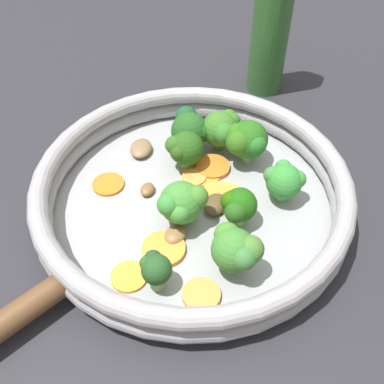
% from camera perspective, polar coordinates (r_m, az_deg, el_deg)
% --- Properties ---
extents(ground_plane, '(4.00, 4.00, 0.00)m').
position_cam_1_polar(ground_plane, '(0.52, -0.00, -1.92)').
color(ground_plane, '#242429').
extents(skillet, '(0.33, 0.33, 0.01)m').
position_cam_1_polar(skillet, '(0.51, -0.00, -1.54)').
color(skillet, '#939699').
rests_on(skillet, ground_plane).
extents(skillet_rim_wall, '(0.35, 0.35, 0.04)m').
position_cam_1_polar(skillet_rim_wall, '(0.49, -0.00, 0.51)').
color(skillet_rim_wall, gray).
rests_on(skillet_rim_wall, skillet).
extents(skillet_rivet_left, '(0.01, 0.01, 0.01)m').
position_cam_1_polar(skillet_rivet_left, '(0.48, -16.76, -7.92)').
color(skillet_rivet_left, '#8F979C').
rests_on(skillet_rivet_left, skillet).
extents(skillet_rivet_right, '(0.01, 0.01, 0.01)m').
position_cam_1_polar(skillet_rivet_right, '(0.44, -11.77, -13.59)').
color(skillet_rivet_right, '#919697').
rests_on(skillet_rivet_right, skillet).
extents(carrot_slice_0, '(0.04, 0.04, 0.01)m').
position_cam_1_polar(carrot_slice_0, '(0.53, 0.27, 1.76)').
color(carrot_slice_0, '#F18F40').
rests_on(carrot_slice_0, skillet).
extents(carrot_slice_1, '(0.06, 0.06, 0.00)m').
position_cam_1_polar(carrot_slice_1, '(0.51, 4.29, -0.69)').
color(carrot_slice_1, '#F9963B').
rests_on(carrot_slice_1, skillet).
extents(carrot_slice_2, '(0.04, 0.04, 0.01)m').
position_cam_1_polar(carrot_slice_2, '(0.55, 2.62, 3.18)').
color(carrot_slice_2, orange).
rests_on(carrot_slice_2, skillet).
extents(carrot_slice_3, '(0.04, 0.04, 0.01)m').
position_cam_1_polar(carrot_slice_3, '(0.46, -3.61, -7.23)').
color(carrot_slice_3, orange).
rests_on(carrot_slice_3, skillet).
extents(carrot_slice_4, '(0.04, 0.04, 0.00)m').
position_cam_1_polar(carrot_slice_4, '(0.53, -10.59, 0.96)').
color(carrot_slice_4, orange).
rests_on(carrot_slice_4, skillet).
extents(carrot_slice_5, '(0.03, 0.03, 0.01)m').
position_cam_1_polar(carrot_slice_5, '(0.52, 3.01, 0.15)').
color(carrot_slice_5, orange).
rests_on(carrot_slice_5, skillet).
extents(carrot_slice_6, '(0.05, 0.05, 0.00)m').
position_cam_1_polar(carrot_slice_6, '(0.45, -8.01, -10.60)').
color(carrot_slice_6, orange).
rests_on(carrot_slice_6, skillet).
extents(carrot_slice_7, '(0.05, 0.05, 0.01)m').
position_cam_1_polar(carrot_slice_7, '(0.43, 1.19, -12.92)').
color(carrot_slice_7, orange).
rests_on(carrot_slice_7, skillet).
extents(carrot_slice_8, '(0.05, 0.05, 0.00)m').
position_cam_1_polar(carrot_slice_8, '(0.54, 1.28, 2.53)').
color(carrot_slice_8, orange).
rests_on(carrot_slice_8, skillet).
extents(broccoli_floret_0, '(0.04, 0.04, 0.05)m').
position_cam_1_polar(broccoli_floret_0, '(0.47, 5.84, -1.83)').
color(broccoli_floret_0, '#83B766').
rests_on(broccoli_floret_0, skillet).
extents(broccoli_floret_1, '(0.04, 0.05, 0.05)m').
position_cam_1_polar(broccoli_floret_1, '(0.53, -0.96, 5.50)').
color(broccoli_floret_1, '#70A450').
rests_on(broccoli_floret_1, skillet).
extents(broccoli_floret_2, '(0.03, 0.03, 0.04)m').
position_cam_1_polar(broccoli_floret_2, '(0.42, -4.66, -9.71)').
color(broccoli_floret_2, '#759A5C').
rests_on(broccoli_floret_2, skillet).
extents(broccoli_floret_3, '(0.05, 0.04, 0.05)m').
position_cam_1_polar(broccoli_floret_3, '(0.43, 5.60, -7.21)').
color(broccoli_floret_3, '#739854').
rests_on(broccoli_floret_3, skillet).
extents(broccoli_floret_4, '(0.05, 0.05, 0.05)m').
position_cam_1_polar(broccoli_floret_4, '(0.56, 3.85, 8.08)').
color(broccoli_floret_4, '#60874E').
rests_on(broccoli_floret_4, skillet).
extents(broccoli_floret_5, '(0.05, 0.05, 0.05)m').
position_cam_1_polar(broccoli_floret_5, '(0.46, -1.34, -1.45)').
color(broccoli_floret_5, '#658454').
rests_on(broccoli_floret_5, skillet).
extents(broccoli_floret_6, '(0.04, 0.04, 0.05)m').
position_cam_1_polar(broccoli_floret_6, '(0.50, 11.61, 1.49)').
color(broccoli_floret_6, '#709852').
rests_on(broccoli_floret_6, skillet).
extents(broccoli_floret_7, '(0.06, 0.05, 0.06)m').
position_cam_1_polar(broccoli_floret_7, '(0.54, 6.85, 6.57)').
color(broccoli_floret_7, '#8CB46F').
rests_on(broccoli_floret_7, skillet).
extents(broccoli_floret_8, '(0.05, 0.05, 0.05)m').
position_cam_1_polar(broccoli_floret_8, '(0.56, -0.26, 8.03)').
color(broccoli_floret_8, '#7CB465').
rests_on(broccoli_floret_8, skillet).
extents(mushroom_piece_0, '(0.04, 0.04, 0.01)m').
position_cam_1_polar(mushroom_piece_0, '(0.57, -6.49, 5.52)').
color(mushroom_piece_0, olive).
rests_on(mushroom_piece_0, skillet).
extents(mushroom_piece_1, '(0.02, 0.03, 0.01)m').
position_cam_1_polar(mushroom_piece_1, '(0.52, -5.68, 0.32)').
color(mushroom_piece_1, brown).
rests_on(mushroom_piece_1, skillet).
extents(mushroom_piece_2, '(0.03, 0.04, 0.01)m').
position_cam_1_polar(mushroom_piece_2, '(0.50, 2.93, -1.58)').
color(mushroom_piece_2, brown).
rests_on(mushroom_piece_2, skillet).
extents(mushroom_piece_3, '(0.03, 0.03, 0.01)m').
position_cam_1_polar(mushroom_piece_3, '(0.47, -2.11, -5.34)').
color(mushroom_piece_3, olive).
rests_on(mushroom_piece_3, skillet).
extents(oil_bottle, '(0.05, 0.05, 0.27)m').
position_cam_1_polar(oil_bottle, '(0.66, 10.21, 21.26)').
color(oil_bottle, '#2D5B28').
rests_on(oil_bottle, ground_plane).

